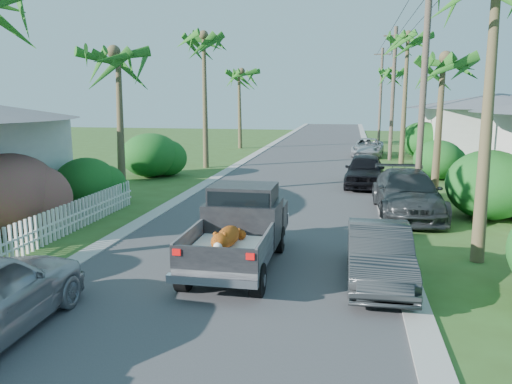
% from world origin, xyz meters
% --- Properties ---
extents(ground, '(120.00, 120.00, 0.00)m').
position_xyz_m(ground, '(0.00, 0.00, 0.00)').
color(ground, '#36511E').
rests_on(ground, ground).
extents(road, '(8.00, 100.00, 0.02)m').
position_xyz_m(road, '(0.00, 25.00, 0.01)').
color(road, '#38383A').
rests_on(road, ground).
extents(curb_left, '(0.60, 100.00, 0.06)m').
position_xyz_m(curb_left, '(-4.30, 25.00, 0.03)').
color(curb_left, '#A5A39E').
rests_on(curb_left, ground).
extents(curb_right, '(0.60, 100.00, 0.06)m').
position_xyz_m(curb_right, '(4.30, 25.00, 0.03)').
color(curb_right, '#A5A39E').
rests_on(curb_right, ground).
extents(pickup_truck, '(1.98, 5.12, 2.06)m').
position_xyz_m(pickup_truck, '(0.09, 4.58, 1.01)').
color(pickup_truck, black).
rests_on(pickup_truck, ground).
extents(parked_car_rn, '(1.50, 4.14, 1.36)m').
position_xyz_m(parked_car_rn, '(3.60, 3.74, 0.68)').
color(parked_car_rn, '#2A2C2E').
rests_on(parked_car_rn, ground).
extents(parked_car_rm, '(2.50, 5.66, 1.61)m').
position_xyz_m(parked_car_rm, '(5.00, 11.08, 0.81)').
color(parked_car_rm, '#303335').
rests_on(parked_car_rm, ground).
extents(parked_car_rf, '(2.12, 4.71, 1.57)m').
position_xyz_m(parked_car_rf, '(3.60, 17.00, 0.78)').
color(parked_car_rf, black).
rests_on(parked_car_rf, ground).
extents(parked_car_rd, '(2.61, 4.86, 1.30)m').
position_xyz_m(parked_car_rd, '(4.14, 30.18, 0.65)').
color(parked_car_rd, '#AEB0B5').
rests_on(parked_car_rd, ground).
extents(palm_l_b, '(4.40, 4.40, 7.40)m').
position_xyz_m(palm_l_b, '(-6.80, 12.00, 6.15)').
color(palm_l_b, brown).
rests_on(palm_l_b, ground).
extents(palm_l_c, '(4.40, 4.40, 9.20)m').
position_xyz_m(palm_l_c, '(-6.00, 22.00, 7.91)').
color(palm_l_c, brown).
rests_on(palm_l_c, ground).
extents(palm_l_d, '(4.40, 4.40, 7.70)m').
position_xyz_m(palm_l_d, '(-6.50, 34.00, 6.44)').
color(palm_l_d, brown).
rests_on(palm_l_d, ground).
extents(palm_r_b, '(4.40, 4.40, 7.20)m').
position_xyz_m(palm_r_b, '(6.60, 15.00, 5.95)').
color(palm_r_b, brown).
rests_on(palm_r_b, ground).
extents(palm_r_c, '(4.40, 4.40, 9.40)m').
position_xyz_m(palm_r_c, '(6.20, 26.00, 8.11)').
color(palm_r_c, brown).
rests_on(palm_r_c, ground).
extents(palm_r_d, '(4.40, 4.40, 8.00)m').
position_xyz_m(palm_r_d, '(6.50, 40.00, 6.74)').
color(palm_r_d, brown).
rests_on(palm_r_d, ground).
extents(shrub_l_b, '(3.00, 3.30, 2.60)m').
position_xyz_m(shrub_l_b, '(-7.80, 6.00, 1.30)').
color(shrub_l_b, '#A6174C').
rests_on(shrub_l_b, ground).
extents(shrub_l_c, '(2.40, 2.64, 2.00)m').
position_xyz_m(shrub_l_c, '(-7.40, 10.00, 1.00)').
color(shrub_l_c, '#164915').
rests_on(shrub_l_c, ground).
extents(shrub_l_d, '(3.20, 3.52, 2.40)m').
position_xyz_m(shrub_l_d, '(-8.00, 18.00, 1.20)').
color(shrub_l_d, '#164915').
rests_on(shrub_l_d, ground).
extents(shrub_r_b, '(3.00, 3.30, 2.50)m').
position_xyz_m(shrub_r_b, '(7.80, 11.00, 1.25)').
color(shrub_r_b, '#164915').
rests_on(shrub_r_b, ground).
extents(shrub_r_c, '(2.60, 2.86, 2.10)m').
position_xyz_m(shrub_r_c, '(7.50, 20.00, 1.05)').
color(shrub_r_c, '#164915').
rests_on(shrub_r_c, ground).
extents(shrub_r_d, '(3.20, 3.52, 2.60)m').
position_xyz_m(shrub_r_d, '(8.00, 30.00, 1.30)').
color(shrub_r_d, '#164915').
rests_on(shrub_r_d, ground).
extents(picket_fence, '(0.10, 11.00, 1.00)m').
position_xyz_m(picket_fence, '(-6.00, 5.50, 0.50)').
color(picket_fence, white).
rests_on(picket_fence, ground).
extents(house_right_far, '(9.00, 8.00, 4.60)m').
position_xyz_m(house_right_far, '(13.00, 30.00, 2.12)').
color(house_right_far, silver).
rests_on(house_right_far, ground).
extents(utility_pole_b, '(1.60, 0.26, 9.00)m').
position_xyz_m(utility_pole_b, '(5.60, 13.00, 4.60)').
color(utility_pole_b, brown).
rests_on(utility_pole_b, ground).
extents(utility_pole_c, '(1.60, 0.26, 9.00)m').
position_xyz_m(utility_pole_c, '(5.60, 28.00, 4.60)').
color(utility_pole_c, brown).
rests_on(utility_pole_c, ground).
extents(utility_pole_d, '(1.60, 0.26, 9.00)m').
position_xyz_m(utility_pole_d, '(5.60, 43.00, 4.60)').
color(utility_pole_d, brown).
rests_on(utility_pole_d, ground).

